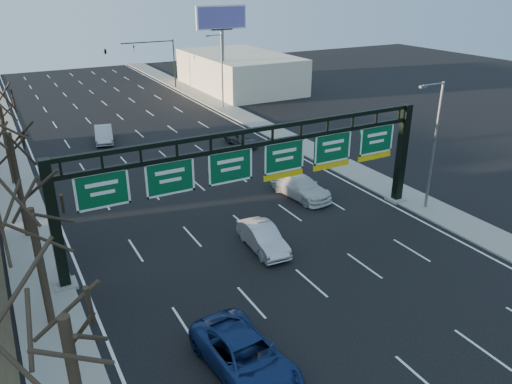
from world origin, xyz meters
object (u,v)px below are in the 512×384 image
car_blue_suv (245,356)px  car_silver_sedan (263,238)px  sign_gantry (260,168)px  car_white_wagon (301,187)px

car_blue_suv → car_silver_sedan: bearing=52.3°
sign_gantry → car_white_wagon: size_ratio=4.50×
sign_gantry → car_blue_suv: (-6.32, -10.18, -3.81)m
car_blue_suv → car_white_wagon: bearing=45.4°
car_white_wagon → car_silver_sedan: bearing=-146.2°
car_silver_sedan → car_white_wagon: (6.37, 5.57, 0.04)m
car_blue_suv → car_silver_sedan: 10.35m
car_silver_sedan → car_white_wagon: bearing=44.4°
car_silver_sedan → sign_gantry: bearing=70.7°
car_blue_suv → car_white_wagon: car_blue_suv is taller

